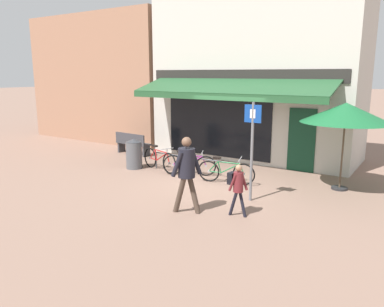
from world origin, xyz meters
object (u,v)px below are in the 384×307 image
(bicycle_green, at_px, (226,172))
(cafe_parasol, at_px, (346,113))
(parking_sign, at_px, (252,142))
(park_bench, at_px, (132,143))
(litter_bin, at_px, (134,154))
(bicycle_red, at_px, (159,160))
(pedestrian_child, at_px, (237,183))
(bicycle_purple, at_px, (189,164))
(pedestrian_adult, at_px, (187,167))

(bicycle_green, bearing_deg, cafe_parasol, 9.63)
(parking_sign, distance_m, park_bench, 6.94)
(litter_bin, xyz_separation_m, park_bench, (-1.59, 1.67, -0.05))
(bicycle_green, bearing_deg, parking_sign, -52.18)
(bicycle_red, xyz_separation_m, pedestrian_child, (4.02, -2.30, 0.40))
(bicycle_red, distance_m, pedestrian_child, 4.65)
(bicycle_purple, relative_size, pedestrian_child, 1.29)
(bicycle_purple, distance_m, litter_bin, 2.11)
(bicycle_green, xyz_separation_m, pedestrian_adult, (0.35, -2.59, 0.73))
(bicycle_red, height_order, bicycle_purple, bicycle_red)
(bicycle_green, distance_m, pedestrian_child, 2.61)
(litter_bin, relative_size, parking_sign, 0.41)
(litter_bin, bearing_deg, cafe_parasol, 11.74)
(bicycle_purple, height_order, parking_sign, parking_sign)
(bicycle_purple, distance_m, cafe_parasol, 4.86)
(parking_sign, bearing_deg, pedestrian_adult, -119.69)
(parking_sign, bearing_deg, litter_bin, 169.12)
(pedestrian_adult, distance_m, cafe_parasol, 4.77)
(park_bench, bearing_deg, parking_sign, -17.39)
(parking_sign, distance_m, cafe_parasol, 2.90)
(bicycle_red, bearing_deg, pedestrian_adult, -26.84)
(bicycle_purple, height_order, pedestrian_adult, pedestrian_adult)
(pedestrian_child, bearing_deg, cafe_parasol, 75.41)
(bicycle_purple, height_order, pedestrian_child, pedestrian_child)
(pedestrian_adult, height_order, park_bench, pedestrian_adult)
(bicycle_purple, height_order, park_bench, park_bench)
(bicycle_purple, xyz_separation_m, pedestrian_child, (2.84, -2.33, 0.41))
(bicycle_green, bearing_deg, bicycle_red, 163.36)
(pedestrian_adult, bearing_deg, bicycle_purple, 124.09)
(bicycle_red, bearing_deg, parking_sign, -0.65)
(bicycle_green, height_order, park_bench, park_bench)
(pedestrian_adult, distance_m, pedestrian_child, 1.21)
(park_bench, bearing_deg, litter_bin, -41.74)
(bicycle_red, xyz_separation_m, cafe_parasol, (5.56, 1.10, 1.78))
(litter_bin, bearing_deg, pedestrian_child, -22.60)
(bicycle_red, distance_m, pedestrian_adult, 4.09)
(bicycle_red, height_order, pedestrian_child, pedestrian_child)
(parking_sign, relative_size, cafe_parasol, 1.03)
(litter_bin, height_order, parking_sign, parking_sign)
(bicycle_red, xyz_separation_m, parking_sign, (3.85, -1.16, 1.16))
(bicycle_red, relative_size, pedestrian_adult, 0.94)
(bicycle_red, height_order, litter_bin, litter_bin)
(bicycle_green, xyz_separation_m, park_bench, (-5.10, 1.58, 0.10))
(pedestrian_adult, relative_size, park_bench, 1.11)
(bicycle_green, xyz_separation_m, pedestrian_child, (1.42, -2.14, 0.41))
(bicycle_green, relative_size, park_bench, 1.05)
(bicycle_purple, relative_size, park_bench, 0.96)
(bicycle_purple, relative_size, cafe_parasol, 0.65)
(bicycle_green, distance_m, litter_bin, 3.51)
(cafe_parasol, bearing_deg, litter_bin, -168.26)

